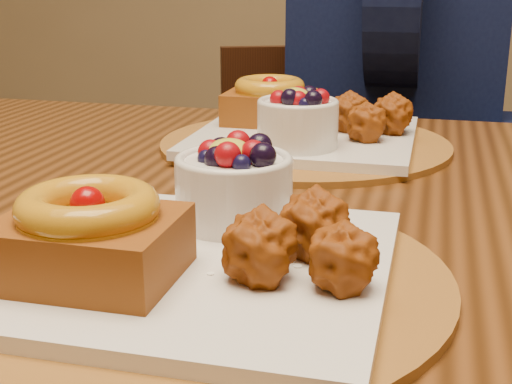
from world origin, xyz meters
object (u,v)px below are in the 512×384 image
(place_setting_near, at_px, (195,243))
(diner, at_px, (395,66))
(place_setting_far, at_px, (302,127))
(dining_table, at_px, (266,265))
(chair_far, at_px, (323,229))

(place_setting_near, distance_m, diner, 0.87)
(place_setting_near, relative_size, place_setting_far, 1.00)
(dining_table, xyz_separation_m, place_setting_far, (-0.00, 0.21, 0.11))
(place_setting_near, height_order, diner, diner)
(chair_far, bearing_deg, place_setting_far, -107.38)
(dining_table, height_order, chair_far, chair_far)
(place_setting_near, distance_m, chair_far, 0.98)
(place_setting_far, height_order, chair_far, place_setting_far)
(diner, bearing_deg, dining_table, -99.83)
(dining_table, distance_m, diner, 0.67)
(dining_table, height_order, diner, diner)
(dining_table, xyz_separation_m, chair_far, (-0.05, 0.71, -0.22))
(dining_table, bearing_deg, place_setting_far, 90.93)
(place_setting_far, bearing_deg, place_setting_near, -90.01)
(place_setting_far, bearing_deg, chair_far, 94.89)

